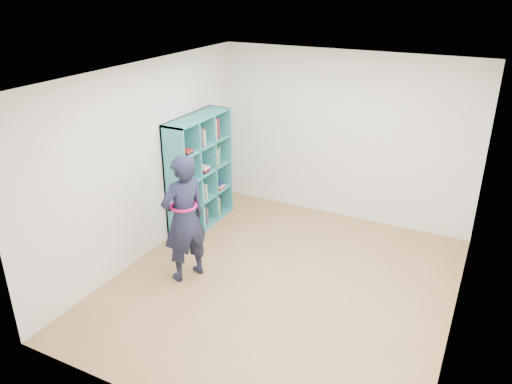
% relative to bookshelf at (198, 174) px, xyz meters
% --- Properties ---
extents(floor, '(4.50, 4.50, 0.00)m').
position_rel_bookshelf_xyz_m(floor, '(1.83, -0.97, -0.83)').
color(floor, olive).
rests_on(floor, ground).
extents(ceiling, '(4.50, 4.50, 0.00)m').
position_rel_bookshelf_xyz_m(ceiling, '(1.83, -0.97, 1.77)').
color(ceiling, white).
rests_on(ceiling, wall_back).
extents(wall_left, '(0.02, 4.50, 2.60)m').
position_rel_bookshelf_xyz_m(wall_left, '(-0.17, -0.97, 0.47)').
color(wall_left, silver).
rests_on(wall_left, floor).
extents(wall_right, '(0.02, 4.50, 2.60)m').
position_rel_bookshelf_xyz_m(wall_right, '(3.83, -0.97, 0.47)').
color(wall_right, silver).
rests_on(wall_right, floor).
extents(wall_back, '(4.00, 0.02, 2.60)m').
position_rel_bookshelf_xyz_m(wall_back, '(1.83, 1.28, 0.47)').
color(wall_back, silver).
rests_on(wall_back, floor).
extents(wall_front, '(4.00, 0.02, 2.60)m').
position_rel_bookshelf_xyz_m(wall_front, '(1.83, -3.22, 0.47)').
color(wall_front, silver).
rests_on(wall_front, floor).
extents(bookshelf, '(0.38, 1.29, 1.72)m').
position_rel_bookshelf_xyz_m(bookshelf, '(0.00, 0.00, 0.00)').
color(bookshelf, teal).
rests_on(bookshelf, floor).
extents(person, '(0.60, 0.71, 1.65)m').
position_rel_bookshelf_xyz_m(person, '(0.66, -1.34, 0.00)').
color(person, black).
rests_on(person, floor).
extents(smartphone, '(0.03, 0.09, 0.12)m').
position_rel_bookshelf_xyz_m(smartphone, '(0.57, -1.21, 0.11)').
color(smartphone, silver).
rests_on(smartphone, person).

